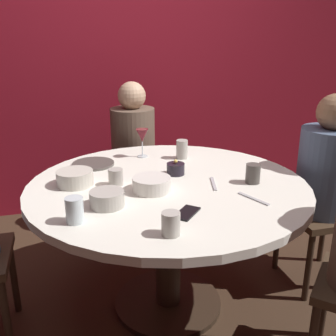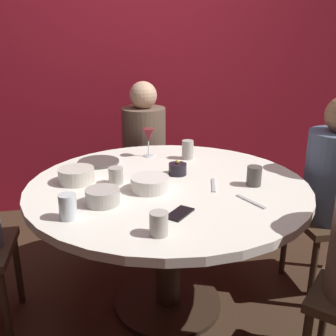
# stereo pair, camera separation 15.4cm
# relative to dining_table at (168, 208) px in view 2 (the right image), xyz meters

# --- Properties ---
(ground_plane) EXTENTS (8.00, 8.00, 0.00)m
(ground_plane) POSITION_rel_dining_table_xyz_m (0.00, 0.00, -0.60)
(ground_plane) COLOR #382619
(back_wall) EXTENTS (6.00, 0.10, 2.60)m
(back_wall) POSITION_rel_dining_table_xyz_m (0.00, 1.53, 0.70)
(back_wall) COLOR maroon
(back_wall) RESTS_ON ground
(dining_table) EXTENTS (1.43, 1.43, 0.74)m
(dining_table) POSITION_rel_dining_table_xyz_m (0.00, 0.00, 0.00)
(dining_table) COLOR silver
(dining_table) RESTS_ON ground
(seated_diner_back) EXTENTS (0.40, 0.40, 1.15)m
(seated_diner_back) POSITION_rel_dining_table_xyz_m (0.00, 1.00, 0.11)
(seated_diner_back) COLOR #3F2D1E
(seated_diner_back) RESTS_ON ground
(seated_diner_right) EXTENTS (0.40, 0.40, 1.16)m
(seated_diner_right) POSITION_rel_dining_table_xyz_m (0.95, 0.00, 0.12)
(seated_diner_right) COLOR #3F2D1E
(seated_diner_right) RESTS_ON ground
(candle_holder) EXTENTS (0.10, 0.10, 0.08)m
(candle_holder) POSITION_rel_dining_table_xyz_m (0.07, 0.11, 0.17)
(candle_holder) COLOR black
(candle_holder) RESTS_ON dining_table
(wine_glass) EXTENTS (0.08, 0.08, 0.18)m
(wine_glass) POSITION_rel_dining_table_xyz_m (-0.04, 0.47, 0.27)
(wine_glass) COLOR silver
(wine_glass) RESTS_ON dining_table
(dinner_plate) EXTENTS (0.24, 0.24, 0.01)m
(dinner_plate) POSITION_rel_dining_table_xyz_m (-0.34, 0.39, 0.15)
(dinner_plate) COLOR #4C4742
(dinner_plate) RESTS_ON dining_table
(cell_phone) EXTENTS (0.15, 0.15, 0.01)m
(cell_phone) POSITION_rel_dining_table_xyz_m (-0.02, -0.37, 0.14)
(cell_phone) COLOR black
(cell_phone) RESTS_ON dining_table
(bowl_serving_large) EXTENTS (0.18, 0.18, 0.07)m
(bowl_serving_large) POSITION_rel_dining_table_xyz_m (-0.46, 0.09, 0.18)
(bowl_serving_large) COLOR beige
(bowl_serving_large) RESTS_ON dining_table
(bowl_salad_center) EXTENTS (0.15, 0.15, 0.07)m
(bowl_salad_center) POSITION_rel_dining_table_xyz_m (-0.33, -0.21, 0.18)
(bowl_salad_center) COLOR #B2ADA3
(bowl_salad_center) RESTS_ON dining_table
(bowl_small_white) EXTENTS (0.19, 0.19, 0.07)m
(bowl_small_white) POSITION_rel_dining_table_xyz_m (-0.10, -0.08, 0.17)
(bowl_small_white) COLOR silver
(bowl_small_white) RESTS_ON dining_table
(cup_near_candle) EXTENTS (0.07, 0.07, 0.09)m
(cup_near_candle) POSITION_rel_dining_table_xyz_m (-0.13, -0.53, 0.19)
(cup_near_candle) COLOR #B2ADA3
(cup_near_candle) RESTS_ON dining_table
(cup_by_left_diner) EXTENTS (0.07, 0.07, 0.11)m
(cup_by_left_diner) POSITION_rel_dining_table_xyz_m (-0.48, -0.33, 0.19)
(cup_by_left_diner) COLOR silver
(cup_by_left_diner) RESTS_ON dining_table
(cup_by_right_diner) EXTENTS (0.07, 0.07, 0.09)m
(cup_by_right_diner) POSITION_rel_dining_table_xyz_m (-0.26, 0.04, 0.18)
(cup_by_right_diner) COLOR #B2ADA3
(cup_by_right_diner) RESTS_ON dining_table
(cup_center_front) EXTENTS (0.07, 0.07, 0.11)m
(cup_center_front) POSITION_rel_dining_table_xyz_m (0.19, 0.38, 0.20)
(cup_center_front) COLOR #B2ADA3
(cup_center_front) RESTS_ON dining_table
(cup_far_edge) EXTENTS (0.07, 0.07, 0.10)m
(cup_far_edge) POSITION_rel_dining_table_xyz_m (0.42, -0.11, 0.19)
(cup_far_edge) COLOR #4C4742
(cup_far_edge) RESTS_ON dining_table
(fork_near_plate) EXTENTS (0.06, 0.18, 0.01)m
(fork_near_plate) POSITION_rel_dining_table_xyz_m (0.22, -0.08, 0.14)
(fork_near_plate) COLOR #B7B7BC
(fork_near_plate) RESTS_ON dining_table
(knife_near_plate) EXTENTS (0.08, 0.17, 0.01)m
(knife_near_plate) POSITION_rel_dining_table_xyz_m (0.32, -0.31, 0.14)
(knife_near_plate) COLOR #B7B7BC
(knife_near_plate) RESTS_ON dining_table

